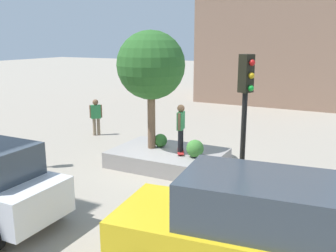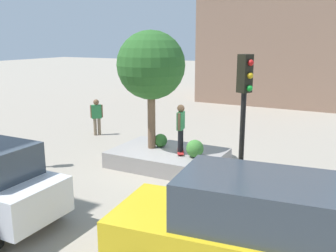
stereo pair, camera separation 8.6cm
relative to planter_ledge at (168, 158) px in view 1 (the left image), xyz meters
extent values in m
plane|color=#9E9384|center=(0.22, 0.36, -0.28)|extent=(120.00, 120.00, 0.00)
cube|color=gray|center=(0.00, 0.00, 0.00)|extent=(3.89, 2.65, 0.56)
cylinder|color=brown|center=(0.69, -0.02, 1.45)|extent=(0.28, 0.28, 2.34)
sphere|color=#2D6628|center=(0.69, -0.02, 3.29)|extent=(2.41, 2.41, 2.41)
sphere|color=#2D6628|center=(0.46, -0.28, 0.53)|extent=(0.49, 0.49, 0.49)
sphere|color=#3D7A33|center=(-1.16, 0.25, 0.58)|extent=(0.60, 0.60, 0.60)
cube|color=#A51E1E|center=(-0.54, 0.08, 0.34)|extent=(0.54, 0.81, 0.02)
sphere|color=beige|center=(-0.73, 0.27, 0.31)|extent=(0.06, 0.06, 0.06)
sphere|color=beige|center=(-0.58, 0.35, 0.31)|extent=(0.06, 0.06, 0.06)
sphere|color=beige|center=(-0.50, -0.19, 0.31)|extent=(0.06, 0.06, 0.06)
sphere|color=beige|center=(-0.35, -0.11, 0.31)|extent=(0.06, 0.06, 0.06)
cylinder|color=black|center=(-0.52, -0.01, 0.74)|extent=(0.14, 0.14, 0.78)
cylinder|color=black|center=(-0.56, 0.17, 0.74)|extent=(0.14, 0.14, 0.78)
cube|color=#338C4C|center=(-0.54, 0.08, 1.44)|extent=(0.27, 0.47, 0.61)
cylinder|color=brown|center=(-0.49, -0.15, 1.46)|extent=(0.10, 0.10, 0.58)
cylinder|color=brown|center=(-0.58, 0.31, 1.46)|extent=(0.10, 0.10, 0.58)
sphere|color=brown|center=(-0.54, 0.08, 1.88)|extent=(0.26, 0.26, 0.26)
cube|color=gold|center=(-4.33, 5.45, 0.59)|extent=(4.88, 2.48, 0.94)
cube|color=#38424C|center=(-4.57, 5.42, 1.48)|extent=(2.81, 2.02, 0.84)
cylinder|color=black|center=(-2.73, 4.64, 0.12)|extent=(0.82, 0.32, 0.80)
cylinder|color=black|center=(0.79, 4.95, 0.09)|extent=(0.74, 0.23, 0.74)
cylinder|color=black|center=(-3.61, 3.18, 1.36)|extent=(0.12, 0.12, 3.29)
cube|color=black|center=(-3.61, 3.18, 3.43)|extent=(0.33, 0.35, 0.85)
sphere|color=red|center=(-3.75, 3.24, 3.68)|extent=(0.14, 0.14, 0.14)
sphere|color=gold|center=(-3.75, 3.24, 3.40)|extent=(0.14, 0.14, 0.14)
sphere|color=green|center=(-3.75, 3.24, 3.12)|extent=(0.14, 0.14, 0.14)
cylinder|color=#847056|center=(4.93, -2.38, 0.13)|extent=(0.15, 0.15, 0.81)
cylinder|color=#847056|center=(5.08, -2.25, 0.13)|extent=(0.15, 0.15, 0.81)
cube|color=#338C4C|center=(5.00, -2.31, 0.85)|extent=(0.48, 0.44, 0.64)
cylinder|color=brown|center=(4.82, -2.47, 0.87)|extent=(0.10, 0.10, 0.60)
cylinder|color=brown|center=(5.19, -2.16, 0.87)|extent=(0.10, 0.10, 0.60)
sphere|color=brown|center=(5.00, -2.31, 1.30)|extent=(0.27, 0.27, 0.27)
camera|label=1|loc=(-5.95, 11.49, 4.20)|focal=40.29mm
camera|label=2|loc=(-6.03, 11.45, 4.20)|focal=40.29mm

